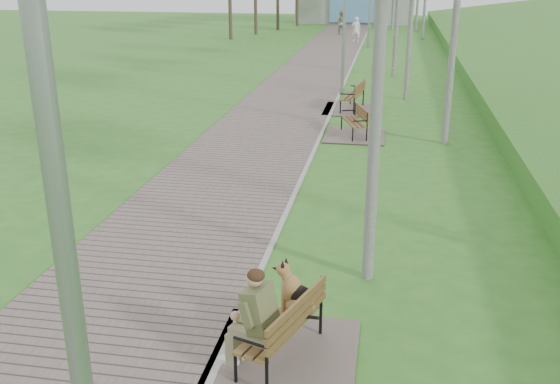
{
  "coord_description": "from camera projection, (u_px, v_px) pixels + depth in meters",
  "views": [
    {
      "loc": [
        1.95,
        -6.43,
        4.83
      ],
      "look_at": [
        0.19,
        3.48,
        1.15
      ],
      "focal_mm": 40.0,
      "sensor_mm": 36.0,
      "label": 1
    }
  ],
  "objects": [
    {
      "name": "lamp_post_third",
      "position": [
        370.0,
        1.0,
        37.54
      ],
      "size": [
        0.23,
        0.23,
        5.86
      ],
      "color": "gray",
      "rests_on": "ground"
    },
    {
      "name": "ground",
      "position": [
        217.0,
        368.0,
        7.93
      ],
      "size": [
        120.0,
        120.0,
        0.0
      ],
      "primitive_type": "plane",
      "color": "#336C24",
      "rests_on": "ground"
    },
    {
      "name": "walkway",
      "position": [
        307.0,
        78.0,
        28.09
      ],
      "size": [
        3.5,
        67.0,
        0.04
      ],
      "primitive_type": "cube",
      "color": "#685A54",
      "rests_on": "ground"
    },
    {
      "name": "bench_third",
      "position": [
        352.0,
        104.0,
        21.88
      ],
      "size": [
        2.0,
        2.23,
        1.23
      ],
      "color": "#685A54",
      "rests_on": "ground"
    },
    {
      "name": "pedestrian_near",
      "position": [
        356.0,
        30.0,
        40.74
      ],
      "size": [
        0.62,
        0.44,
        1.64
      ],
      "primitive_type": "imported",
      "rotation": [
        0.0,
        0.0,
        3.22
      ],
      "color": "white",
      "rests_on": "ground"
    },
    {
      "name": "bench_main",
      "position": [
        276.0,
        330.0,
        7.93
      ],
      "size": [
        1.88,
        2.09,
        1.64
      ],
      "color": "#685A54",
      "rests_on": "ground"
    },
    {
      "name": "bench_second",
      "position": [
        354.0,
        130.0,
        18.56
      ],
      "size": [
        1.77,
        1.97,
        1.09
      ],
      "color": "#685A54",
      "rests_on": "ground"
    },
    {
      "name": "pedestrian_far",
      "position": [
        341.0,
        23.0,
        44.97
      ],
      "size": [
        0.98,
        0.85,
        1.72
      ],
      "primitive_type": "imported",
      "rotation": [
        0.0,
        0.0,
        2.87
      ],
      "color": "gray",
      "rests_on": "ground"
    },
    {
      "name": "kerb",
      "position": [
        346.0,
        79.0,
        27.8
      ],
      "size": [
        0.1,
        67.0,
        0.05
      ],
      "primitive_type": "cube",
      "color": "#999993",
      "rests_on": "ground"
    },
    {
      "name": "lamp_post_second",
      "position": [
        344.0,
        33.0,
        23.6
      ],
      "size": [
        0.2,
        0.2,
        5.13
      ],
      "color": "gray",
      "rests_on": "ground"
    }
  ]
}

